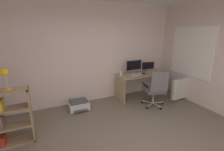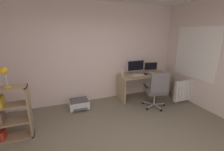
{
  "view_description": "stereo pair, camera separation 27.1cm",
  "coord_description": "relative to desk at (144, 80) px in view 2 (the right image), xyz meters",
  "views": [
    {
      "loc": [
        -1.21,
        -1.7,
        1.99
      ],
      "look_at": [
        0.41,
        1.78,
        0.9
      ],
      "focal_mm": 24.81,
      "sensor_mm": 36.0,
      "label": 1
    },
    {
      "loc": [
        -0.96,
        -1.8,
        1.99
      ],
      "look_at": [
        0.41,
        1.78,
        0.9
      ],
      "focal_mm": 24.81,
      "sensor_mm": 36.0,
      "label": 2
    }
  ],
  "objects": [
    {
      "name": "monitor_main",
      "position": [
        -0.24,
        0.11,
        0.44
      ],
      "size": [
        0.57,
        0.18,
        0.43
      ],
      "color": "#B2B5B7",
      "rests_on": "desk"
    },
    {
      "name": "window_frame",
      "position": [
        1.1,
        -0.75,
        0.88
      ],
      "size": [
        0.02,
        1.3,
        1.38
      ],
      "primitive_type": "cube",
      "color": "white"
    },
    {
      "name": "office_chair",
      "position": [
        -0.1,
        -0.77,
        0.01
      ],
      "size": [
        0.64,
        0.64,
        1.03
      ],
      "color": "#B7BABC",
      "rests_on": "ground"
    },
    {
      "name": "desk",
      "position": [
        0.0,
        0.0,
        0.0
      ],
      "size": [
        1.56,
        0.62,
        0.74
      ],
      "color": "tan",
      "rests_on": "ground"
    },
    {
      "name": "desktop_speaker",
      "position": [
        -0.69,
        0.07,
        0.28
      ],
      "size": [
        0.07,
        0.07,
        0.17
      ],
      "primitive_type": "cylinder",
      "color": "silver",
      "rests_on": "desk"
    },
    {
      "name": "radiator",
      "position": [
        1.01,
        -0.75,
        -0.19
      ],
      "size": [
        0.89,
        0.1,
        0.6
      ],
      "color": "white",
      "rests_on": "ground"
    },
    {
      "name": "computer_mouse",
      "position": [
        0.02,
        -0.05,
        0.21
      ],
      "size": [
        0.08,
        0.11,
        0.03
      ],
      "primitive_type": "cube",
      "rotation": [
        0.0,
        0.0,
        0.25
      ],
      "color": "black",
      "rests_on": "desk"
    },
    {
      "name": "desk_lamp",
      "position": [
        -3.35,
        -0.81,
        0.77
      ],
      "size": [
        0.13,
        0.13,
        0.37
      ],
      "color": "gold",
      "rests_on": "bookshelf"
    },
    {
      "name": "bookshelf",
      "position": [
        -3.54,
        -0.81,
        -0.04
      ],
      "size": [
        0.82,
        0.3,
        1.04
      ],
      "color": "#997C5A",
      "rests_on": "ground"
    },
    {
      "name": "keyboard",
      "position": [
        -0.22,
        -0.06,
        0.2
      ],
      "size": [
        0.34,
        0.14,
        0.02
      ],
      "primitive_type": "cube",
      "rotation": [
        0.0,
        0.0,
        0.03
      ],
      "color": "silver",
      "rests_on": "desk"
    },
    {
      "name": "monitor_secondary",
      "position": [
        0.3,
        0.11,
        0.37
      ],
      "size": [
        0.4,
        0.18,
        0.32
      ],
      "color": "#B2B5B7",
      "rests_on": "desk"
    },
    {
      "name": "printer",
      "position": [
        -2.0,
        -0.01,
        -0.44
      ],
      "size": [
        0.51,
        0.48,
        0.23
      ],
      "color": "silver",
      "rests_on": "ground"
    },
    {
      "name": "wall_back",
      "position": [
        -1.57,
        0.42,
        0.84
      ],
      "size": [
        5.35,
        0.1,
        2.78
      ],
      "primitive_type": "cube",
      "color": "silver",
      "rests_on": "ground"
    },
    {
      "name": "window_pane",
      "position": [
        1.1,
        -0.75,
        0.88
      ],
      "size": [
        0.01,
        1.22,
        1.3
      ],
      "primitive_type": "cube",
      "color": "white"
    }
  ]
}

